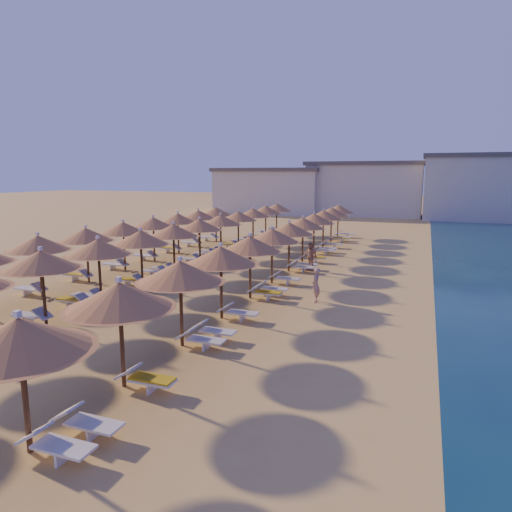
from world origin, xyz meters
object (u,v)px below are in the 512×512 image
at_px(parasol_row_east, 281,232).
at_px(beachgoer_a, 316,285).
at_px(parasol_row_west, 187,228).
at_px(beachgoer_c, 311,257).

distance_m(parasol_row_east, beachgoer_a, 5.54).
bearing_deg(parasol_row_west, parasol_row_east, 0.00).
xyz_separation_m(parasol_row_east, beachgoer_a, (2.99, -4.33, -1.72)).
xyz_separation_m(beachgoer_a, beachgoer_c, (-1.84, 6.58, 0.06)).
bearing_deg(beachgoer_c, beachgoer_a, -44.46).
bearing_deg(beachgoer_a, parasol_row_east, -157.71).
xyz_separation_m(parasol_row_west, beachgoer_c, (7.01, 2.25, -1.66)).
relative_size(parasol_row_east, parasol_row_west, 1.00).
bearing_deg(beachgoer_c, parasol_row_east, -87.17).
xyz_separation_m(parasol_row_west, beachgoer_a, (8.84, -4.33, -1.72)).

